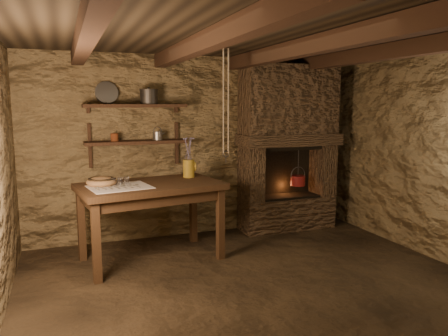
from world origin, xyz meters
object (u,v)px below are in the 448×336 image
object	(u,v)px
wooden_bowl	(101,182)
red_pot	(298,180)
work_table	(151,219)
iron_stockpot	(149,97)
stoneware_jug	(189,160)

from	to	relation	value
wooden_bowl	red_pot	distance (m)	2.79
work_table	iron_stockpot	world-z (taller)	iron_stockpot
stoneware_jug	wooden_bowl	size ratio (longest dim) A/B	1.49
red_pot	wooden_bowl	bearing A→B (deg)	-169.98
work_table	iron_stockpot	distance (m)	1.53
stoneware_jug	wooden_bowl	distance (m)	1.08
work_table	red_pot	distance (m)	2.29
stoneware_jug	red_pot	xyz separation A→B (m)	(1.68, 0.29, -0.40)
work_table	red_pot	world-z (taller)	red_pot
iron_stockpot	red_pot	world-z (taller)	iron_stockpot
stoneware_jug	wooden_bowl	xyz separation A→B (m)	(-1.05, -0.19, -0.17)
work_table	red_pot	bearing A→B (deg)	5.31
work_table	iron_stockpot	bearing A→B (deg)	69.66
iron_stockpot	wooden_bowl	bearing A→B (deg)	-137.58
red_pot	iron_stockpot	bearing A→B (deg)	176.69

